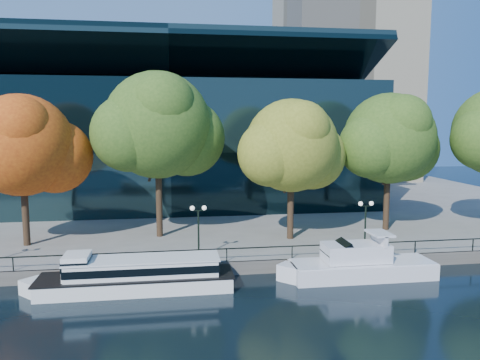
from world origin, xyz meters
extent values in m
plane|color=black|center=(0.00, 0.00, 0.00)|extent=(160.00, 160.00, 0.00)
cube|color=slate|center=(0.00, 36.50, 0.50)|extent=(90.00, 67.00, 1.00)
cube|color=#47443F|center=(0.00, 3.05, 0.50)|extent=(90.00, 0.25, 1.00)
cube|color=black|center=(0.00, 3.25, 1.95)|extent=(88.20, 0.08, 0.08)
cube|color=black|center=(0.00, 3.25, 1.45)|extent=(0.07, 0.07, 0.90)
cube|color=black|center=(-4.00, 32.00, 8.00)|extent=(50.00, 24.00, 16.00)
cube|color=black|center=(-4.00, 28.00, 17.50)|extent=(50.00, 17.14, 7.86)
cube|color=gray|center=(28.00, 55.00, 32.50)|extent=(22.00, 22.00, 65.00)
cube|color=white|center=(-6.41, 0.78, 0.50)|extent=(12.74, 3.09, 1.00)
cube|color=black|center=(-6.41, 0.78, 1.02)|extent=(12.99, 3.15, 0.11)
cube|color=white|center=(-12.77, 0.78, 0.50)|extent=(2.56, 2.56, 1.00)
cube|color=white|center=(-5.95, 0.78, 1.59)|extent=(9.93, 2.54, 1.09)
cube|color=black|center=(-5.95, 0.78, 1.64)|extent=(10.06, 2.60, 0.50)
cube|color=white|center=(-5.95, 0.78, 2.18)|extent=(10.19, 2.66, 0.09)
cube|color=white|center=(-10.23, 0.78, 1.86)|extent=(1.64, 2.17, 1.64)
cube|color=black|center=(-10.23, 0.78, 2.05)|extent=(1.68, 2.23, 0.64)
cube|color=silver|center=(9.67, 1.01, 0.60)|extent=(10.43, 2.98, 1.19)
cube|color=silver|center=(4.46, 1.01, 0.60)|extent=(2.28, 2.28, 1.19)
cube|color=silver|center=(9.67, 1.01, 1.21)|extent=(10.22, 2.92, 0.08)
cube|color=silver|center=(9.15, 1.01, 1.94)|extent=(4.69, 2.23, 1.29)
cube|color=black|center=(7.79, 1.01, 2.04)|extent=(2.05, 2.14, 1.63)
cube|color=silver|center=(10.92, 1.01, 2.88)|extent=(0.25, 2.32, 0.79)
cube|color=silver|center=(10.92, 1.01, 3.28)|extent=(1.39, 2.32, 0.15)
cylinder|color=black|center=(-16.09, 10.28, 4.37)|extent=(0.56, 0.56, 6.74)
cylinder|color=black|center=(-15.59, 10.48, 7.01)|extent=(1.11, 1.65, 3.38)
cylinder|color=black|center=(-16.49, 9.98, 6.77)|extent=(1.02, 1.15, 3.02)
sphere|color=#A32E0D|center=(-16.09, 10.28, 9.42)|extent=(8.39, 8.39, 8.39)
sphere|color=#A32E0D|center=(-13.78, 11.54, 8.37)|extent=(6.29, 6.29, 6.29)
sphere|color=#A32E0D|center=(-15.67, 8.60, 10.89)|extent=(5.03, 5.03, 5.03)
cylinder|color=black|center=(-5.10, 11.79, 5.01)|extent=(0.56, 0.56, 8.03)
cylinder|color=black|center=(-4.60, 11.99, 8.17)|extent=(1.25, 1.91, 4.01)
cylinder|color=black|center=(-5.50, 11.49, 7.88)|extent=(1.15, 1.30, 3.58)
sphere|color=#305119|center=(-5.10, 11.79, 11.03)|extent=(9.45, 9.45, 9.45)
sphere|color=#305119|center=(-2.50, 13.21, 9.85)|extent=(7.09, 7.09, 7.09)
sphere|color=#305119|center=(-7.46, 10.84, 10.32)|extent=(6.62, 6.62, 6.62)
sphere|color=#305119|center=(-4.62, 9.90, 12.69)|extent=(5.67, 5.67, 5.67)
cylinder|color=black|center=(6.41, 9.25, 4.31)|extent=(0.56, 0.56, 6.61)
cylinder|color=black|center=(6.91, 9.45, 6.90)|extent=(1.09, 1.63, 3.32)
cylinder|color=black|center=(6.01, 8.95, 6.67)|extent=(1.00, 1.13, 2.97)
sphere|color=olive|center=(6.41, 9.25, 9.26)|extent=(8.10, 8.10, 8.10)
sphere|color=olive|center=(8.64, 10.47, 8.25)|extent=(6.07, 6.07, 6.07)
sphere|color=olive|center=(4.38, 8.45, 8.66)|extent=(5.67, 5.67, 5.67)
sphere|color=olive|center=(6.81, 7.64, 10.68)|extent=(4.86, 4.86, 4.86)
cylinder|color=black|center=(16.42, 11.33, 4.50)|extent=(0.56, 0.56, 7.01)
cylinder|color=black|center=(16.92, 11.53, 7.26)|extent=(1.14, 1.71, 3.51)
cylinder|color=black|center=(16.02, 11.03, 7.01)|extent=(1.04, 1.18, 3.14)
sphere|color=#305119|center=(16.42, 11.33, 9.76)|extent=(8.54, 8.54, 8.54)
sphere|color=#305119|center=(18.77, 12.61, 8.69)|extent=(6.40, 6.40, 6.40)
sphere|color=#305119|center=(14.29, 10.48, 9.12)|extent=(5.98, 5.98, 5.98)
sphere|color=#305119|center=(16.85, 9.62, 11.25)|extent=(5.12, 5.12, 5.12)
cylinder|color=black|center=(-2.00, 4.50, 2.80)|extent=(0.14, 0.14, 3.60)
cube|color=black|center=(-2.00, 4.50, 4.65)|extent=(0.90, 0.06, 0.06)
sphere|color=white|center=(-2.45, 4.50, 4.85)|extent=(0.36, 0.36, 0.36)
sphere|color=white|center=(-1.55, 4.50, 4.85)|extent=(0.36, 0.36, 0.36)
cylinder|color=black|center=(11.34, 4.50, 2.80)|extent=(0.14, 0.14, 3.60)
cube|color=black|center=(11.34, 4.50, 4.65)|extent=(0.90, 0.06, 0.06)
sphere|color=white|center=(10.89, 4.50, 4.85)|extent=(0.36, 0.36, 0.36)
sphere|color=white|center=(11.79, 4.50, 4.85)|extent=(0.36, 0.36, 0.36)
camera|label=1|loc=(-4.00, -30.31, 11.29)|focal=35.00mm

